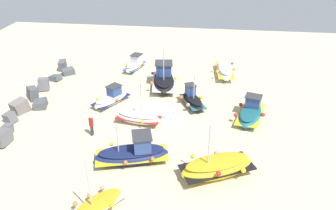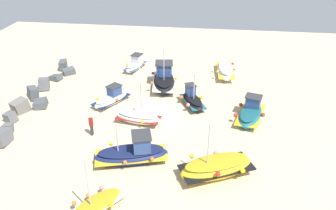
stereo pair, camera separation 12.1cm
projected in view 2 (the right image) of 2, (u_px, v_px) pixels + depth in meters
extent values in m
plane|color=beige|center=(150.00, 116.00, 27.87)|extent=(50.83, 50.83, 0.00)
ellipsoid|color=white|center=(225.00, 71.00, 34.73)|extent=(4.72, 1.80, 1.02)
cube|color=gold|center=(225.00, 70.00, 34.71)|extent=(4.53, 1.84, 0.10)
ellipsoid|color=beige|center=(225.00, 67.00, 34.53)|extent=(4.15, 1.58, 0.17)
sphere|color=red|center=(233.00, 64.00, 35.60)|extent=(0.27, 0.27, 0.27)
sphere|color=orange|center=(217.00, 66.00, 34.97)|extent=(0.27, 0.27, 0.27)
sphere|color=orange|center=(234.00, 69.00, 34.17)|extent=(0.27, 0.27, 0.27)
sphere|color=yellow|center=(218.00, 71.00, 33.52)|extent=(0.27, 0.27, 0.27)
ellipsoid|color=gold|center=(216.00, 168.00, 21.18)|extent=(3.67, 5.05, 1.15)
cube|color=black|center=(216.00, 167.00, 21.15)|extent=(3.65, 4.90, 0.11)
ellipsoid|color=gold|center=(217.00, 162.00, 20.95)|extent=(3.23, 4.44, 0.20)
cylinder|color=#B7B7BC|center=(209.00, 144.00, 20.07)|extent=(0.08, 0.08, 2.72)
sphere|color=yellow|center=(192.00, 156.00, 21.48)|extent=(0.31, 0.31, 0.31)
sphere|color=red|center=(218.00, 174.00, 19.98)|extent=(0.31, 0.31, 0.31)
sphere|color=#EA7F75|center=(216.00, 153.00, 22.00)|extent=(0.31, 0.31, 0.31)
sphere|color=yellow|center=(243.00, 171.00, 20.52)|extent=(0.31, 0.31, 0.31)
ellipsoid|color=white|center=(135.00, 66.00, 36.07)|extent=(3.49, 2.05, 0.81)
cube|color=#2D4C9E|center=(135.00, 66.00, 36.06)|extent=(3.37, 2.04, 0.10)
ellipsoid|color=beige|center=(135.00, 63.00, 35.92)|extent=(3.06, 1.79, 0.16)
cube|color=silver|center=(137.00, 58.00, 36.09)|extent=(1.23, 1.11, 0.73)
cube|color=#333338|center=(137.00, 55.00, 35.90)|extent=(1.43, 1.28, 0.06)
sphere|color=yellow|center=(127.00, 64.00, 35.69)|extent=(0.24, 0.24, 0.24)
sphere|color=orange|center=(143.00, 64.00, 36.20)|extent=(0.24, 0.24, 0.24)
ellipsoid|color=gold|center=(97.00, 205.00, 18.83)|extent=(3.40, 3.00, 0.68)
cube|color=white|center=(96.00, 205.00, 18.82)|extent=(3.31, 2.93, 0.15)
ellipsoid|color=gold|center=(96.00, 202.00, 18.72)|extent=(2.98, 2.62, 0.18)
cylinder|color=#B7B7BC|center=(88.00, 183.00, 17.74)|extent=(0.08, 0.08, 3.07)
sphere|color=orange|center=(74.00, 203.00, 18.60)|extent=(0.27, 0.27, 0.27)
sphere|color=orange|center=(88.00, 196.00, 19.20)|extent=(0.27, 0.27, 0.27)
sphere|color=yellow|center=(111.00, 205.00, 18.55)|extent=(0.27, 0.27, 0.27)
sphere|color=#EA7F75|center=(102.00, 188.00, 19.78)|extent=(0.27, 0.27, 0.27)
ellipsoid|color=white|center=(111.00, 100.00, 29.53)|extent=(3.81, 2.98, 0.71)
cube|color=navy|center=(111.00, 99.00, 29.51)|extent=(3.71, 2.95, 0.07)
ellipsoid|color=beige|center=(111.00, 97.00, 29.39)|extent=(3.35, 2.62, 0.12)
cube|color=#2D4784|center=(114.00, 90.00, 29.47)|extent=(1.31, 1.24, 0.78)
cube|color=#333338|center=(114.00, 86.00, 29.27)|extent=(1.52, 1.44, 0.06)
sphere|color=yellow|center=(98.00, 99.00, 29.26)|extent=(0.26, 0.26, 0.26)
sphere|color=orange|center=(117.00, 100.00, 28.98)|extent=(0.26, 0.26, 0.26)
sphere|color=orange|center=(112.00, 91.00, 30.41)|extent=(0.26, 0.26, 0.26)
ellipsoid|color=#1E6670|center=(250.00, 115.00, 27.15)|extent=(4.38, 2.75, 0.93)
cube|color=gold|center=(250.00, 115.00, 27.13)|extent=(4.23, 2.72, 0.19)
ellipsoid|color=#1A565F|center=(251.00, 111.00, 26.98)|extent=(3.84, 2.38, 0.23)
cube|color=#2D4784|center=(253.00, 102.00, 27.38)|extent=(1.21, 1.33, 0.86)
cube|color=#333338|center=(254.00, 96.00, 27.15)|extent=(1.41, 1.54, 0.06)
sphere|color=red|center=(236.00, 115.00, 26.58)|extent=(0.33, 0.33, 0.33)
sphere|color=red|center=(263.00, 115.00, 26.70)|extent=(0.33, 0.33, 0.33)
sphere|color=red|center=(241.00, 105.00, 28.13)|extent=(0.33, 0.33, 0.33)
ellipsoid|color=white|center=(138.00, 118.00, 26.77)|extent=(1.95, 3.76, 0.85)
cube|color=maroon|center=(138.00, 118.00, 26.75)|extent=(1.96, 3.62, 0.11)
ellipsoid|color=beige|center=(138.00, 114.00, 26.60)|extent=(1.70, 3.30, 0.17)
cylinder|color=#B7B7BC|center=(141.00, 99.00, 25.86)|extent=(0.08, 0.08, 2.66)
sphere|color=yellow|center=(142.00, 122.00, 25.82)|extent=(0.26, 0.26, 0.26)
sphere|color=#EA7F75|center=(134.00, 109.00, 27.47)|extent=(0.26, 0.26, 0.26)
ellipsoid|color=navy|center=(131.00, 155.00, 22.48)|extent=(2.99, 5.17, 0.94)
cube|color=gold|center=(131.00, 155.00, 22.46)|extent=(2.99, 4.99, 0.11)
ellipsoid|color=#151E45|center=(131.00, 151.00, 22.29)|extent=(2.62, 4.54, 0.18)
cube|color=#2D4784|center=(142.00, 142.00, 22.10)|extent=(1.52, 1.40, 1.06)
cube|color=#333338|center=(141.00, 135.00, 21.83)|extent=(1.76, 1.62, 0.06)
cylinder|color=#B7B7BC|center=(117.00, 138.00, 21.65)|extent=(0.08, 0.08, 2.08)
sphere|color=yellow|center=(111.00, 144.00, 22.96)|extent=(0.26, 0.26, 0.26)
sphere|color=orange|center=(125.00, 162.00, 21.48)|extent=(0.26, 0.26, 0.26)
sphere|color=orange|center=(137.00, 143.00, 23.23)|extent=(0.26, 0.26, 0.26)
sphere|color=orange|center=(152.00, 159.00, 21.66)|extent=(0.26, 0.26, 0.26)
ellipsoid|color=black|center=(193.00, 102.00, 29.06)|extent=(3.43, 2.55, 0.87)
cube|color=#1E6670|center=(193.00, 102.00, 29.04)|extent=(3.32, 2.52, 0.11)
ellipsoid|color=black|center=(193.00, 98.00, 28.89)|extent=(3.01, 2.23, 0.17)
cube|color=#2D4784|center=(190.00, 90.00, 29.14)|extent=(1.05, 0.98, 0.90)
cube|color=#333338|center=(191.00, 85.00, 28.91)|extent=(1.21, 1.14, 0.06)
cylinder|color=#B7B7BC|center=(194.00, 87.00, 28.19)|extent=(0.08, 0.08, 2.19)
sphere|color=#EA7F75|center=(188.00, 105.00, 28.12)|extent=(0.33, 0.33, 0.33)
sphere|color=yellow|center=(201.00, 98.00, 29.13)|extent=(0.33, 0.33, 0.33)
sphere|color=orange|center=(182.00, 97.00, 29.36)|extent=(0.33, 0.33, 0.33)
ellipsoid|color=black|center=(164.00, 82.00, 32.29)|extent=(4.97, 2.64, 1.17)
cube|color=white|center=(164.00, 82.00, 32.26)|extent=(4.79, 2.64, 0.22)
ellipsoid|color=black|center=(164.00, 78.00, 32.08)|extent=(4.37, 2.28, 0.28)
cube|color=#2D4784|center=(164.00, 69.00, 32.34)|extent=(1.62, 1.60, 1.13)
cube|color=#333338|center=(164.00, 63.00, 32.05)|extent=(1.87, 1.86, 0.06)
cylinder|color=#B7B7BC|center=(164.00, 65.00, 30.76)|extent=(0.08, 0.08, 3.03)
sphere|color=orange|center=(152.00, 83.00, 31.11)|extent=(0.28, 0.28, 0.28)
sphere|color=yellow|center=(176.00, 78.00, 32.09)|extent=(0.28, 0.28, 0.28)
sphere|color=red|center=(153.00, 73.00, 33.05)|extent=(0.28, 0.28, 0.28)
cylinder|color=#2D2D38|center=(93.00, 130.00, 25.28)|extent=(0.14, 0.14, 0.84)
cylinder|color=#2D2D38|center=(91.00, 131.00, 25.15)|extent=(0.14, 0.14, 0.84)
cylinder|color=maroon|center=(91.00, 122.00, 24.87)|extent=(0.32, 0.32, 0.60)
sphere|color=tan|center=(90.00, 117.00, 24.67)|extent=(0.22, 0.22, 0.22)
cube|color=slate|center=(1.00, 137.00, 24.27)|extent=(1.52, 1.30, 1.30)
cube|color=slate|center=(8.00, 129.00, 25.38)|extent=(1.03, 0.77, 0.94)
cube|color=slate|center=(10.00, 117.00, 26.86)|extent=(1.00, 1.14, 0.99)
cube|color=slate|center=(20.00, 106.00, 28.17)|extent=(1.67, 1.50, 1.24)
cube|color=#4C5156|center=(41.00, 104.00, 29.00)|extent=(1.47, 1.35, 0.77)
cube|color=#4C5156|center=(33.00, 93.00, 30.32)|extent=(1.64, 1.51, 1.21)
cube|color=slate|center=(44.00, 84.00, 31.92)|extent=(1.47, 1.28, 1.26)
cube|color=#4C5156|center=(56.00, 77.00, 33.88)|extent=(1.18, 1.29, 0.74)
cube|color=#4C5156|center=(69.00, 71.00, 35.07)|extent=(1.46, 1.47, 0.79)
cube|color=#4C5156|center=(63.00, 65.00, 36.16)|extent=(1.53, 1.03, 0.99)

